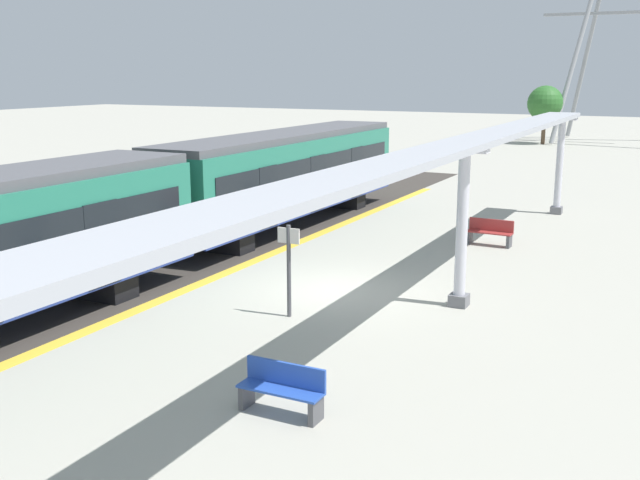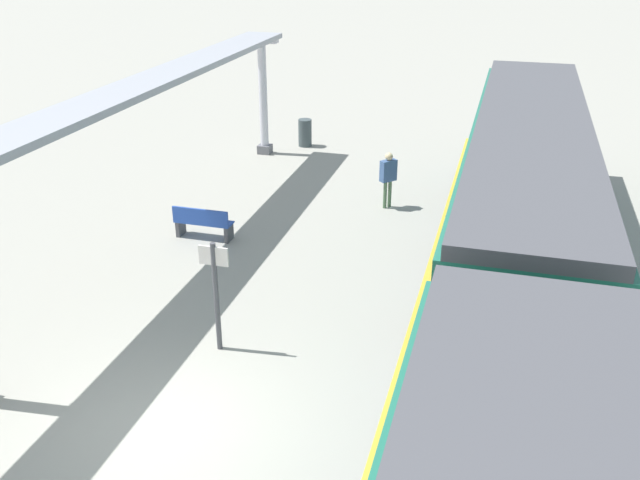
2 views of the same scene
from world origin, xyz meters
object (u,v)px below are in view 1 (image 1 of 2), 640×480
(canopy_pillar_third, at_px, (559,165))
(bench_near_end, at_px, (282,388))
(platform_info_sign, at_px, (289,262))
(bench_mid_platform, at_px, (490,232))
(canopy_pillar_second, at_px, (462,227))
(train_far_carriage, at_px, (286,177))

(canopy_pillar_third, height_order, bench_near_end, canopy_pillar_third)
(platform_info_sign, bearing_deg, canopy_pillar_third, 78.47)
(bench_mid_platform, bearing_deg, canopy_pillar_third, 81.63)
(bench_near_end, distance_m, bench_mid_platform, 14.09)
(canopy_pillar_second, bearing_deg, bench_mid_platform, 98.20)
(canopy_pillar_second, relative_size, bench_near_end, 2.60)
(canopy_pillar_third, height_order, bench_mid_platform, canopy_pillar_third)
(bench_near_end, bearing_deg, train_far_carriage, 118.95)
(canopy_pillar_second, xyz_separation_m, canopy_pillar_third, (0.00, 13.80, 0.00))
(bench_near_end, xyz_separation_m, bench_mid_platform, (-0.05, 14.09, 0.00))
(train_far_carriage, bearing_deg, canopy_pillar_third, 38.87)
(canopy_pillar_second, height_order, canopy_pillar_third, same)
(canopy_pillar_third, bearing_deg, bench_near_end, -92.61)
(train_far_carriage, relative_size, canopy_pillar_third, 3.61)
(canopy_pillar_second, xyz_separation_m, bench_near_end, (-0.95, -7.12, -1.53))
(canopy_pillar_second, xyz_separation_m, platform_info_sign, (-3.34, -2.58, -0.65))
(bench_near_end, bearing_deg, bench_mid_platform, 90.20)
(canopy_pillar_third, xyz_separation_m, bench_mid_platform, (-1.00, -6.83, -1.53))
(train_far_carriage, distance_m, canopy_pillar_second, 11.02)
(train_far_carriage, xyz_separation_m, bench_near_end, (7.71, -13.93, -1.39))
(canopy_pillar_third, relative_size, bench_mid_platform, 2.57)
(canopy_pillar_third, xyz_separation_m, platform_info_sign, (-3.34, -16.38, -0.65))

